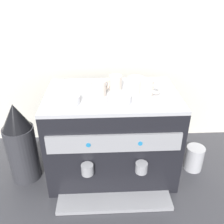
# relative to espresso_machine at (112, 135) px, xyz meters

# --- Properties ---
(ground_plane) EXTENTS (4.00, 4.00, 0.00)m
(ground_plane) POSITION_rel_espresso_machine_xyz_m (0.00, 0.00, -0.24)
(ground_plane) COLOR #38383D
(tiled_backsplash_wall) EXTENTS (2.80, 0.03, 0.94)m
(tiled_backsplash_wall) POSITION_rel_espresso_machine_xyz_m (0.00, 0.35, 0.23)
(tiled_backsplash_wall) COLOR silver
(tiled_backsplash_wall) RESTS_ON ground_plane
(espresso_machine) EXTENTS (0.65, 0.52, 0.47)m
(espresso_machine) POSITION_rel_espresso_machine_xyz_m (0.00, 0.00, 0.00)
(espresso_machine) COLOR black
(espresso_machine) RESTS_ON ground_plane
(ceramic_cup_0) EXTENTS (0.10, 0.08, 0.07)m
(ceramic_cup_0) POSITION_rel_espresso_machine_xyz_m (0.17, -0.01, 0.28)
(ceramic_cup_0) COLOR beige
(ceramic_cup_0) RESTS_ON espresso_machine
(ceramic_cup_1) EXTENTS (0.09, 0.09, 0.07)m
(ceramic_cup_1) POSITION_rel_espresso_machine_xyz_m (-0.06, -0.01, 0.28)
(ceramic_cup_1) COLOR beige
(ceramic_cup_1) RESTS_ON espresso_machine
(ceramic_cup_2) EXTENTS (0.10, 0.06, 0.07)m
(ceramic_cup_2) POSITION_rel_espresso_machine_xyz_m (0.01, 0.04, 0.28)
(ceramic_cup_2) COLOR beige
(ceramic_cup_2) RESTS_ON espresso_machine
(ceramic_bowl_0) EXTENTS (0.10, 0.10, 0.03)m
(ceramic_bowl_0) POSITION_rel_espresso_machine_xyz_m (-0.20, -0.09, 0.25)
(ceramic_bowl_0) COLOR white
(ceramic_bowl_0) RESTS_ON espresso_machine
(ceramic_bowl_1) EXTENTS (0.11, 0.11, 0.04)m
(ceramic_bowl_1) POSITION_rel_espresso_machine_xyz_m (0.03, -0.09, 0.26)
(ceramic_bowl_1) COLOR white
(ceramic_bowl_1) RESTS_ON espresso_machine
(ceramic_bowl_2) EXTENTS (0.09, 0.09, 0.04)m
(ceramic_bowl_2) POSITION_rel_espresso_machine_xyz_m (0.13, 0.11, 0.26)
(ceramic_bowl_2) COLOR white
(ceramic_bowl_2) RESTS_ON espresso_machine
(coffee_grinder) EXTENTS (0.16, 0.16, 0.45)m
(coffee_grinder) POSITION_rel_espresso_machine_xyz_m (-0.47, -0.03, -0.02)
(coffee_grinder) COLOR #333338
(coffee_grinder) RESTS_ON ground_plane
(milk_pitcher) EXTENTS (0.10, 0.10, 0.15)m
(milk_pitcher) POSITION_rel_espresso_machine_xyz_m (0.46, -0.02, -0.16)
(milk_pitcher) COLOR #B7B7BC
(milk_pitcher) RESTS_ON ground_plane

